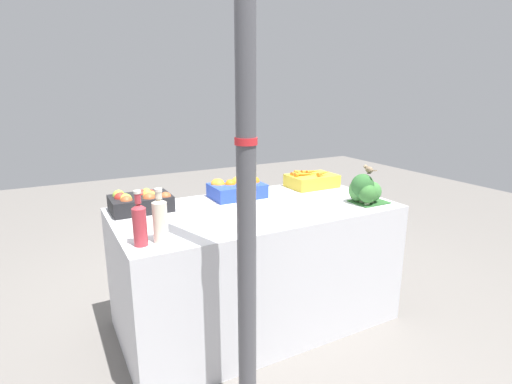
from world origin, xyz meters
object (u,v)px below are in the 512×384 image
object	(u,v)px
juice_bottle_ruby	(140,223)
juice_bottle_cloudy	(160,219)
apple_crate	(140,201)
sparrow_bird	(369,169)
broccoli_pile	(364,190)
carrot_crate	(311,180)
support_pole	(246,170)
orange_crate	(238,188)

from	to	relation	value
juice_bottle_ruby	juice_bottle_cloudy	size ratio (longest dim) A/B	1.01
juice_bottle_ruby	apple_crate	bearing A→B (deg)	77.29
juice_bottle_cloudy	sparrow_bird	size ratio (longest dim) A/B	1.99
broccoli_pile	sparrow_bird	world-z (taller)	sparrow_bird
apple_crate	carrot_crate	xyz separation A→B (m)	(1.28, 0.00, -0.01)
broccoli_pile	juice_bottle_ruby	world-z (taller)	juice_bottle_ruby
apple_crate	sparrow_bird	bearing A→B (deg)	-21.26
carrot_crate	support_pole	bearing A→B (deg)	-137.27
juice_bottle_ruby	orange_crate	bearing A→B (deg)	35.87
sparrow_bird	orange_crate	bearing A→B (deg)	61.42
orange_crate	juice_bottle_ruby	bearing A→B (deg)	-144.13
support_pole	apple_crate	world-z (taller)	support_pole
support_pole	juice_bottle_ruby	distance (m)	0.61
broccoli_pile	orange_crate	bearing A→B (deg)	140.20
carrot_crate	broccoli_pile	world-z (taller)	broccoli_pile
apple_crate	juice_bottle_cloudy	size ratio (longest dim) A/B	1.33
apple_crate	support_pole	bearing A→B (deg)	-76.01
carrot_crate	sparrow_bird	size ratio (longest dim) A/B	2.64
carrot_crate	juice_bottle_ruby	world-z (taller)	juice_bottle_ruby
apple_crate	juice_bottle_ruby	xyz separation A→B (m)	(-0.13, -0.56, 0.05)
juice_bottle_ruby	sparrow_bird	xyz separation A→B (m)	(1.47, 0.04, 0.11)
apple_crate	broccoli_pile	size ratio (longest dim) A/B	1.48
juice_bottle_ruby	carrot_crate	bearing A→B (deg)	21.97
apple_crate	carrot_crate	world-z (taller)	same
carrot_crate	sparrow_bird	bearing A→B (deg)	-83.10
support_pole	juice_bottle_ruby	xyz separation A→B (m)	(-0.37, 0.40, -0.29)
support_pole	sparrow_bird	distance (m)	1.20
orange_crate	support_pole	bearing A→B (deg)	-113.84
apple_crate	broccoli_pile	xyz separation A→B (m)	(1.32, -0.53, 0.03)
support_pole	carrot_crate	distance (m)	1.46
apple_crate	sparrow_bird	world-z (taller)	sparrow_bird
support_pole	juice_bottle_cloudy	bearing A→B (deg)	124.22
orange_crate	juice_bottle_ruby	size ratio (longest dim) A/B	1.32
support_pole	broccoli_pile	world-z (taller)	support_pole
apple_crate	orange_crate	world-z (taller)	orange_crate
juice_bottle_cloudy	broccoli_pile	bearing A→B (deg)	1.50
support_pole	sparrow_bird	xyz separation A→B (m)	(1.11, 0.44, -0.18)
broccoli_pile	juice_bottle_cloudy	bearing A→B (deg)	-178.50
carrot_crate	orange_crate	bearing A→B (deg)	179.42
support_pole	carrot_crate	size ratio (longest dim) A/B	6.75
broccoli_pile	sparrow_bird	size ratio (longest dim) A/B	1.78
carrot_crate	broccoli_pile	xyz separation A→B (m)	(0.03, -0.53, 0.04)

